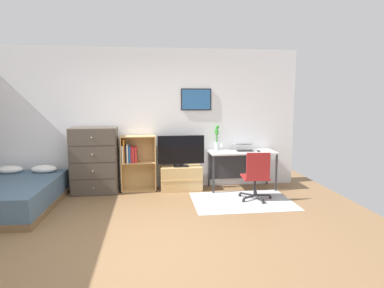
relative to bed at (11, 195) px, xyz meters
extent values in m
plane|color=brown|center=(2.07, -1.41, -0.22)|extent=(7.20, 7.20, 0.00)
cube|color=white|center=(2.07, 1.02, 1.13)|extent=(6.12, 0.06, 2.70)
cube|color=black|center=(3.13, 0.98, 1.51)|extent=(0.59, 0.02, 0.42)
cube|color=#285B93|center=(3.13, 0.96, 1.51)|extent=(0.55, 0.01, 0.38)
cube|color=#B2B7BC|center=(3.78, -0.09, -0.22)|extent=(1.70, 1.20, 0.01)
cube|color=brown|center=(0.00, -0.02, -0.17)|extent=(1.42, 1.98, 0.10)
cube|color=#476075|center=(0.00, -0.02, 0.04)|extent=(1.38, 1.94, 0.34)
ellipsoid|color=white|center=(-0.27, 0.71, 0.27)|extent=(0.45, 0.30, 0.14)
ellipsoid|color=white|center=(0.32, 0.68, 0.27)|extent=(0.45, 0.30, 0.14)
cube|color=#4C4238|center=(1.20, 0.75, 0.39)|extent=(0.84, 0.42, 1.23)
cube|color=#493F35|center=(1.20, 0.54, -0.07)|extent=(0.80, 0.01, 0.28)
sphere|color=#A59E8C|center=(1.20, 0.52, -0.07)|extent=(0.03, 0.03, 0.03)
cube|color=#493F35|center=(1.20, 0.54, 0.24)|extent=(0.80, 0.01, 0.28)
sphere|color=#A59E8C|center=(1.20, 0.52, 0.24)|extent=(0.03, 0.03, 0.03)
cube|color=#493F35|center=(1.20, 0.54, 0.54)|extent=(0.80, 0.01, 0.28)
sphere|color=#A59E8C|center=(1.20, 0.52, 0.54)|extent=(0.03, 0.03, 0.03)
cube|color=#493F35|center=(1.20, 0.54, 0.84)|extent=(0.80, 0.01, 0.28)
sphere|color=#A59E8C|center=(1.20, 0.52, 0.84)|extent=(0.03, 0.03, 0.03)
cube|color=tan|center=(1.68, 0.81, 0.30)|extent=(0.02, 0.30, 1.06)
cube|color=tan|center=(2.32, 0.81, 0.30)|extent=(0.02, 0.30, 1.06)
cube|color=tan|center=(2.00, 0.81, -0.22)|extent=(0.65, 0.30, 0.02)
cube|color=tan|center=(2.00, 0.81, 0.33)|extent=(0.62, 0.30, 0.02)
cube|color=tan|center=(2.00, 0.81, 0.82)|extent=(0.62, 0.30, 0.02)
cube|color=tan|center=(2.00, 0.96, 0.30)|extent=(0.65, 0.01, 1.06)
cube|color=white|center=(1.71, 0.76, 0.49)|extent=(0.03, 0.17, 0.32)
cube|color=orange|center=(1.74, 0.77, 0.55)|extent=(0.02, 0.19, 0.43)
cube|color=black|center=(1.77, 0.76, 0.50)|extent=(0.02, 0.17, 0.32)
cube|color=white|center=(1.80, 0.79, 0.50)|extent=(0.03, 0.23, 0.34)
cube|color=#1E519E|center=(1.84, 0.79, 0.49)|extent=(0.03, 0.23, 0.32)
cube|color=red|center=(1.87, 0.79, 0.49)|extent=(0.02, 0.23, 0.31)
cube|color=red|center=(1.91, 0.76, 0.48)|extent=(0.04, 0.17, 0.29)
cube|color=red|center=(1.96, 0.79, 0.48)|extent=(0.04, 0.24, 0.29)
cube|color=tan|center=(2.81, 0.76, 0.00)|extent=(0.79, 0.40, 0.46)
cube|color=tan|center=(2.81, 0.56, 0.00)|extent=(0.79, 0.01, 0.02)
cube|color=black|center=(2.81, 0.74, 0.24)|extent=(0.28, 0.16, 0.02)
cube|color=black|center=(2.81, 0.74, 0.28)|extent=(0.06, 0.04, 0.05)
cube|color=black|center=(2.81, 0.74, 0.56)|extent=(0.89, 0.02, 0.54)
cube|color=black|center=(2.81, 0.73, 0.56)|extent=(0.86, 0.01, 0.51)
cube|color=silver|center=(3.98, 0.69, 0.50)|extent=(1.27, 0.55, 0.03)
cube|color=#2D2D30|center=(3.38, 0.44, 0.13)|extent=(0.03, 0.03, 0.71)
cube|color=#2D2D30|center=(4.59, 0.44, 0.13)|extent=(0.03, 0.03, 0.71)
cube|color=#2D2D30|center=(3.38, 0.93, 0.13)|extent=(0.03, 0.03, 0.71)
cube|color=#2D2D30|center=(4.59, 0.93, 0.13)|extent=(0.03, 0.03, 0.71)
cube|color=#2D2D30|center=(3.98, 0.95, 0.17)|extent=(1.21, 0.02, 0.50)
cylinder|color=#232326|center=(4.31, -0.02, -0.20)|extent=(0.05, 0.05, 0.05)
cube|color=#232326|center=(4.17, -0.01, -0.16)|extent=(0.28, 0.05, 0.02)
cylinder|color=#232326|center=(4.14, 0.26, -0.20)|extent=(0.05, 0.05, 0.05)
cube|color=#232326|center=(4.08, 0.13, -0.16)|extent=(0.13, 0.27, 0.02)
cylinder|color=#232326|center=(3.82, 0.19, -0.20)|extent=(0.05, 0.05, 0.05)
cube|color=#232326|center=(3.92, 0.09, -0.16)|extent=(0.23, 0.20, 0.02)
cylinder|color=#232326|center=(3.79, -0.14, -0.20)|extent=(0.05, 0.05, 0.05)
cube|color=#232326|center=(3.91, -0.07, -0.16)|extent=(0.25, 0.17, 0.02)
cylinder|color=#232326|center=(4.10, -0.27, -0.20)|extent=(0.05, 0.05, 0.05)
cube|color=#232326|center=(4.06, -0.13, -0.16)|extent=(0.10, 0.28, 0.02)
cylinder|color=#232326|center=(4.03, 0.00, 0.01)|extent=(0.04, 0.04, 0.30)
cube|color=maroon|center=(4.03, 0.00, 0.17)|extent=(0.47, 0.47, 0.03)
cube|color=maroon|center=(4.01, -0.20, 0.41)|extent=(0.40, 0.07, 0.45)
cube|color=#B7B7BC|center=(4.03, 0.67, 0.52)|extent=(0.35, 0.24, 0.01)
cube|color=black|center=(4.03, 0.67, 0.53)|extent=(0.32, 0.22, 0.00)
cube|color=#B7B7BC|center=(4.03, 0.82, 0.63)|extent=(0.35, 0.22, 0.07)
cube|color=#234C5B|center=(4.03, 0.81, 0.64)|extent=(0.33, 0.20, 0.06)
ellipsoid|color=#262628|center=(4.28, 0.60, 0.53)|extent=(0.06, 0.10, 0.03)
cylinder|color=silver|center=(3.52, 0.87, 0.60)|extent=(0.09, 0.09, 0.16)
cylinder|color=#3D8438|center=(3.53, 0.87, 0.77)|extent=(0.01, 0.01, 0.41)
sphere|color=#308B2C|center=(3.53, 0.87, 0.97)|extent=(0.07, 0.07, 0.07)
cylinder|color=#3D8438|center=(3.52, 0.89, 0.71)|extent=(0.01, 0.01, 0.30)
sphere|color=#308B2C|center=(3.52, 0.89, 0.87)|extent=(0.07, 0.07, 0.07)
cylinder|color=#3D8438|center=(3.51, 0.86, 0.73)|extent=(0.01, 0.01, 0.34)
sphere|color=#308B2C|center=(3.51, 0.86, 0.90)|extent=(0.07, 0.07, 0.07)
cylinder|color=#3D8438|center=(3.52, 0.85, 0.71)|extent=(0.01, 0.01, 0.30)
sphere|color=#308B2C|center=(3.52, 0.85, 0.86)|extent=(0.07, 0.07, 0.07)
cylinder|color=silver|center=(3.57, 0.65, 0.52)|extent=(0.06, 0.06, 0.01)
cylinder|color=silver|center=(3.57, 0.65, 0.57)|extent=(0.01, 0.01, 0.10)
cone|color=silver|center=(3.57, 0.65, 0.66)|extent=(0.07, 0.07, 0.07)
camera|label=1|loc=(2.22, -5.48, 1.58)|focal=31.21mm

